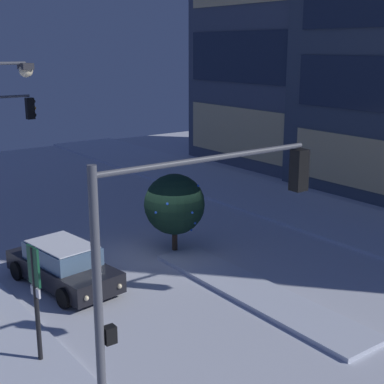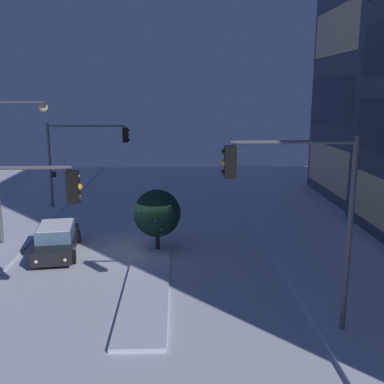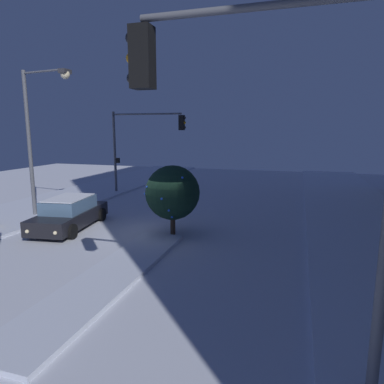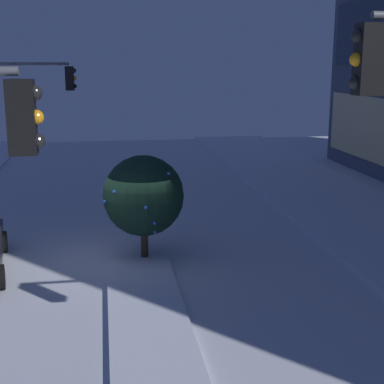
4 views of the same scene
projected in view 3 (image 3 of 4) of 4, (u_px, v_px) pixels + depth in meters
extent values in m
plane|color=silver|center=(160.00, 234.00, 15.44)|extent=(52.00, 52.00, 0.00)
cube|color=silver|center=(3.00, 218.00, 18.00)|extent=(52.00, 5.20, 0.14)
cube|color=silver|center=(380.00, 253.00, 12.86)|extent=(52.00, 5.20, 0.14)
cube|color=silver|center=(111.00, 277.00, 10.85)|extent=(9.00, 1.80, 0.14)
cube|color=black|center=(70.00, 217.00, 16.31)|extent=(4.81, 2.45, 0.66)
cube|color=slate|center=(69.00, 205.00, 16.20)|extent=(2.69, 1.98, 0.60)
cube|color=white|center=(68.00, 198.00, 16.14)|extent=(2.49, 1.84, 0.04)
sphere|color=#F9E5B2|center=(55.00, 233.00, 13.96)|extent=(0.16, 0.16, 0.16)
sphere|color=#F9E5B2|center=(27.00, 231.00, 14.16)|extent=(0.16, 0.16, 0.16)
cylinder|color=black|center=(72.00, 232.00, 14.73)|extent=(0.68, 0.31, 0.66)
cylinder|color=black|center=(33.00, 230.00, 15.02)|extent=(0.68, 0.31, 0.66)
cylinder|color=black|center=(102.00, 214.00, 17.68)|extent=(0.68, 0.31, 0.66)
cylinder|color=black|center=(68.00, 213.00, 17.97)|extent=(0.68, 0.31, 0.66)
cylinder|color=#565960|center=(262.00, 6.00, 5.03)|extent=(0.12, 3.86, 0.12)
cube|color=black|center=(142.00, 58.00, 5.70)|extent=(0.32, 0.36, 1.00)
sphere|color=black|center=(131.00, 38.00, 5.70)|extent=(0.20, 0.20, 0.20)
sphere|color=orange|center=(132.00, 58.00, 5.75)|extent=(0.20, 0.20, 0.20)
sphere|color=black|center=(133.00, 78.00, 5.81)|extent=(0.20, 0.20, 0.20)
cylinder|color=#565960|center=(115.00, 153.00, 25.06)|extent=(0.18, 0.18, 5.87)
cylinder|color=#565960|center=(146.00, 114.00, 23.83)|extent=(0.12, 5.15, 0.12)
cube|color=black|center=(182.00, 123.00, 23.19)|extent=(0.32, 0.36, 1.00)
sphere|color=black|center=(184.00, 118.00, 23.07)|extent=(0.20, 0.20, 0.20)
sphere|color=orange|center=(184.00, 123.00, 23.13)|extent=(0.20, 0.20, 0.20)
sphere|color=black|center=(184.00, 127.00, 23.19)|extent=(0.20, 0.20, 0.20)
cube|color=black|center=(118.00, 160.00, 25.10)|extent=(0.20, 0.24, 0.36)
cylinder|color=#565960|center=(30.00, 146.00, 17.89)|extent=(0.20, 0.20, 7.54)
cylinder|color=#565960|center=(43.00, 71.00, 16.67)|extent=(0.49, 2.75, 0.10)
cube|color=#333338|center=(65.00, 71.00, 16.10)|extent=(0.56, 0.36, 0.20)
sphere|color=#F9E5B2|center=(65.00, 74.00, 16.13)|extent=(0.44, 0.44, 0.44)
cylinder|color=#473323|center=(173.00, 225.00, 15.40)|extent=(0.22, 0.22, 0.87)
sphere|color=black|center=(173.00, 193.00, 15.14)|extent=(2.40, 2.40, 2.40)
sphere|color=blue|center=(182.00, 178.00, 14.20)|extent=(0.10, 0.10, 0.10)
sphere|color=blue|center=(172.00, 217.00, 14.50)|extent=(0.10, 0.10, 0.10)
sphere|color=blue|center=(169.00, 210.00, 14.18)|extent=(0.10, 0.10, 0.10)
sphere|color=blue|center=(147.00, 187.00, 14.59)|extent=(0.10, 0.10, 0.10)
sphere|color=blue|center=(162.00, 199.00, 14.01)|extent=(0.10, 0.10, 0.10)
sphere|color=blue|center=(145.00, 194.00, 15.09)|extent=(0.10, 0.10, 0.10)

